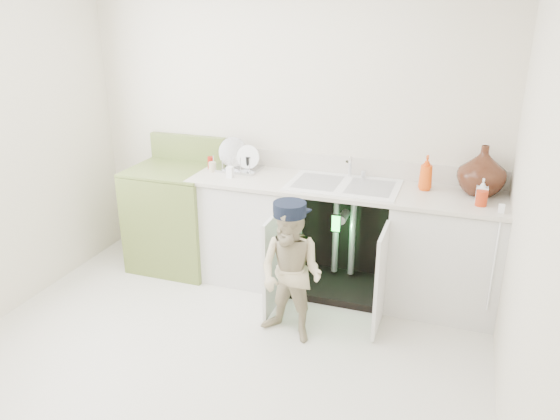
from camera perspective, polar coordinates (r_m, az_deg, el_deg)
The scene contains 5 objects.
ground at distance 3.80m, azimuth -6.62°, elevation -15.16°, with size 3.50×3.50×0.00m, color beige.
room_shell at distance 3.22m, azimuth -7.54°, elevation 3.08°, with size 6.00×5.50×1.26m.
counter_run at distance 4.39m, azimuth 6.99°, elevation -2.62°, with size 2.44×1.02×1.26m.
avocado_stove at distance 4.88m, azimuth -10.74°, elevation -0.58°, with size 0.72×0.65×1.12m.
repair_worker at distance 3.73m, azimuth 1.17°, elevation -6.56°, with size 0.56×0.69×1.00m.
Camera 1 is at (1.40, -2.73, 2.24)m, focal length 35.00 mm.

